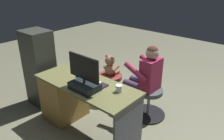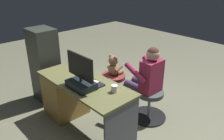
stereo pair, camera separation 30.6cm
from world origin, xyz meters
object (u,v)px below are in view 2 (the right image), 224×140
Objects in this scene: keyboard at (91,81)px; person at (146,76)px; teddy_bear at (114,66)px; visitor_chair at (149,103)px; desk at (69,93)px; monitor at (81,79)px; computer_mouse at (78,73)px; tv_remote at (80,80)px; cup at (114,89)px; office_chair_teddy at (113,85)px.

person is (-0.29, -0.78, -0.08)m from keyboard.
teddy_bear is 0.68× the size of visitor_chair.
teddy_bear reaches higher than desk.
monitor is 5.01× the size of computer_mouse.
person is (-0.44, -0.85, -0.08)m from tv_remote.
computer_mouse is 0.18m from tv_remote.
office_chair_teddy is (0.78, -0.72, -0.51)m from cup.
teddy_bear is at bearing 0.00° from person.
person reaches higher than visitor_chair.
monitor is at bearing 75.51° from person.
monitor reaches higher than computer_mouse.
office_chair_teddy is 1.43× the size of teddy_bear.
desk is at bearing 1.73° from tv_remote.
keyboard is 0.84m from person.
tv_remote is at bearing 58.05° from visitor_chair.
desk is 4.10× the size of teddy_bear.
office_chair_teddy is at bearing -83.56° from computer_mouse.
desk is at bearing 85.03° from office_chair_teddy.
tv_remote is at bearing 62.75° from person.
keyboard is at bearing 116.27° from teddy_bear.
tv_remote is at bearing 105.90° from office_chair_teddy.
keyboard is at bearing -171.94° from desk.
teddy_bear reaches higher than keyboard.
desk is 3.06× the size of monitor.
keyboard is 0.30m from computer_mouse.
person reaches higher than computer_mouse.
desk is at bearing 7.28° from cup.
desk is at bearing 44.99° from visitor_chair.
desk is at bearing 8.06° from keyboard.
person is at bearing -180.00° from teddy_bear.
desk is 2.78× the size of visitor_chair.
cup reaches higher than office_chair_teddy.
monitor reaches higher than person.
computer_mouse is 0.78m from teddy_bear.
office_chair_teddy is at bearing 0.99° from visitor_chair.
desk is at bearing 48.29° from person.
tv_remote is 1.12m from visitor_chair.
cup reaches higher than keyboard.
monitor is 1.02m from person.
person is (-0.59, -0.76, -0.09)m from computer_mouse.
tv_remote is (0.14, 0.07, -0.00)m from keyboard.
keyboard is at bearing 6.37° from cup.
monitor is at bearing 114.25° from office_chair_teddy.
teddy_bear is (-0.07, -0.84, 0.22)m from desk.
person is (-0.68, -0.00, 0.04)m from teddy_bear.
tv_remote is at bearing 178.18° from desk.
keyboard is 0.37× the size of person.
cup reaches higher than teddy_bear.
cup reaches higher than tv_remote.
teddy_bear is 0.86m from visitor_chair.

